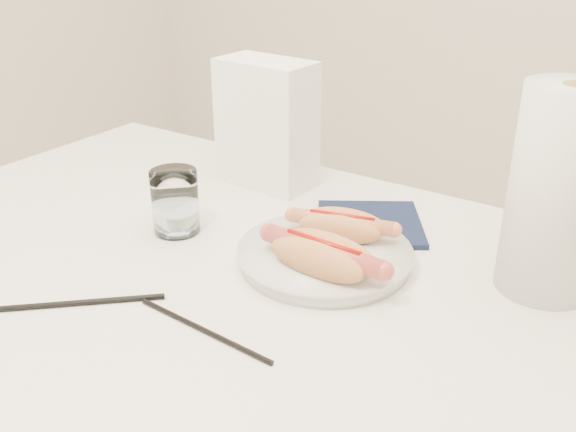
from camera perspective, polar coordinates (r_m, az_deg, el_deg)
The scene contains 10 objects.
table at distance 0.99m, azimuth -5.69°, elevation -6.64°, with size 1.20×0.80×0.75m.
plate at distance 0.93m, azimuth 3.24°, elevation -3.63°, with size 0.24×0.24×0.02m, color silver.
hotdog_left at distance 0.96m, azimuth 4.76°, elevation -0.88°, with size 0.16×0.09×0.04m.
hotdog_right at distance 0.87m, azimuth 3.11°, elevation -3.53°, with size 0.18×0.08×0.05m.
water_glass at distance 1.02m, azimuth -9.91°, elevation 1.26°, with size 0.07×0.07×0.10m, color white.
chopstick_near at distance 0.88m, azimuth -18.76°, elevation -7.31°, with size 0.01×0.01×0.24m, color black.
chopstick_far at distance 0.80m, azimuth -7.47°, elevation -9.90°, with size 0.01×0.01×0.21m, color black.
napkin_box at distance 1.17m, azimuth -1.89°, elevation 8.13°, with size 0.17×0.09×0.23m, color white.
navy_napkin at distance 1.05m, azimuth 7.22°, elevation -0.67°, with size 0.16×0.16×0.01m, color #101832.
paper_towel_roll at distance 0.89m, azimuth 22.71°, elevation 1.91°, with size 0.12×0.12×0.28m, color silver.
Camera 1 is at (0.54, -0.64, 1.21)m, focal length 40.36 mm.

